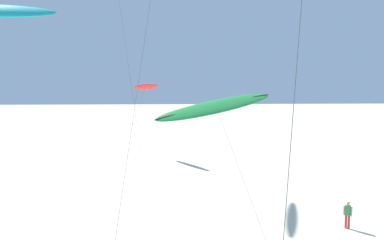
# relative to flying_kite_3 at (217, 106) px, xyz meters

# --- Properties ---
(flying_kite_3) EXTENTS (7.98, 6.92, 8.27)m
(flying_kite_3) POSITION_rel_flying_kite_3_xyz_m (0.00, 0.00, 0.00)
(flying_kite_3) COLOR green
(flying_kite_3) RESTS_ON ground
(flying_kite_7) EXTENTS (4.34, 9.22, 8.80)m
(flying_kite_7) POSITION_rel_flying_kite_3_xyz_m (-5.80, 22.03, 0.87)
(flying_kite_7) COLOR red
(flying_kite_7) RESTS_ON ground
(person_foreground_walker) EXTENTS (0.43, 0.34, 1.65)m
(person_foreground_walker) POSITION_rel_flying_kite_3_xyz_m (7.72, -1.45, -6.34)
(person_foreground_walker) COLOR red
(person_foreground_walker) RESTS_ON ground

